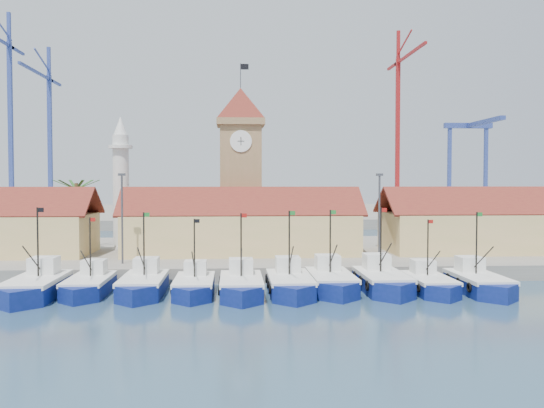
{
  "coord_description": "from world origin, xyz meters",
  "views": [
    {
      "loc": [
        -0.96,
        -49.04,
        9.81
      ],
      "look_at": [
        3.37,
        18.0,
        7.19
      ],
      "focal_mm": 40.0,
      "sensor_mm": 36.0,
      "label": 1
    }
  ],
  "objects": [
    {
      "name": "boat_4",
      "position": [
        -0.28,
        1.92,
        0.77
      ],
      "size": [
        3.57,
        9.78,
        7.4
      ],
      "color": "navy",
      "rests_on": "ground"
    },
    {
      "name": "ground",
      "position": [
        0.0,
        0.0,
        0.0
      ],
      "size": [
        400.0,
        400.0,
        0.0
      ],
      "primitive_type": "plane",
      "color": "#1B3049",
      "rests_on": "ground"
    },
    {
      "name": "boat_2",
      "position": [
        -8.69,
        2.95,
        0.77
      ],
      "size": [
        3.6,
        9.86,
        7.46
      ],
      "color": "navy",
      "rests_on": "ground"
    },
    {
      "name": "boat_5",
      "position": [
        3.92,
        2.32,
        0.78
      ],
      "size": [
        3.66,
        10.04,
        7.59
      ],
      "color": "navy",
      "rests_on": "ground"
    },
    {
      "name": "quay",
      "position": [
        0.0,
        24.0,
        0.75
      ],
      "size": [
        140.0,
        32.0,
        1.5
      ],
      "primitive_type": "cube",
      "color": "gray",
      "rests_on": "ground"
    },
    {
      "name": "boat_3",
      "position": [
        -4.3,
        2.54,
        0.71
      ],
      "size": [
        3.31,
        9.08,
        6.87
      ],
      "color": "navy",
      "rests_on": "ground"
    },
    {
      "name": "boat_9",
      "position": [
        20.48,
        1.96,
        0.77
      ],
      "size": [
        3.58,
        9.82,
        7.43
      ],
      "color": "navy",
      "rests_on": "ground"
    },
    {
      "name": "crane_red_right",
      "position": [
        41.44,
        103.73,
        27.56
      ],
      "size": [
        1.0,
        32.42,
        46.14
      ],
      "color": "maroon",
      "rests_on": "terminal"
    },
    {
      "name": "palm_tree",
      "position": [
        -20.0,
        26.0,
        6.25
      ],
      "size": [
        5.6,
        5.03,
        8.39
      ],
      "color": "brown",
      "rests_on": "quay"
    },
    {
      "name": "clock_tower",
      "position": [
        0.0,
        26.0,
        11.96
      ],
      "size": [
        5.8,
        5.8,
        22.7
      ],
      "color": "#9D7550",
      "rests_on": "quay"
    },
    {
      "name": "gantry",
      "position": [
        62.0,
        106.65,
        20.04
      ],
      "size": [
        13.0,
        22.0,
        23.2
      ],
      "color": "#2F4392",
      "rests_on": "terminal"
    },
    {
      "name": "terminal",
      "position": [
        0.0,
        110.0,
        1.0
      ],
      "size": [
        240.0,
        80.0,
        2.0
      ],
      "primitive_type": "cube",
      "color": "gray",
      "rests_on": "ground"
    },
    {
      "name": "boat_8",
      "position": [
        16.18,
        2.3,
        0.7
      ],
      "size": [
        3.25,
        8.9,
        6.73
      ],
      "color": "navy",
      "rests_on": "ground"
    },
    {
      "name": "hall_center",
      "position": [
        0.0,
        20.0,
        3.99
      ],
      "size": [
        27.04,
        10.13,
        7.61
      ],
      "color": "#E3BA7C",
      "rests_on": "quay"
    },
    {
      "name": "boat_1",
      "position": [
        -13.35,
        3.35,
        0.72
      ],
      "size": [
        3.37,
        9.23,
        6.99
      ],
      "color": "navy",
      "rests_on": "ground"
    },
    {
      "name": "hall_right",
      "position": [
        32.0,
        20.0,
        3.99
      ],
      "size": [
        31.2,
        10.13,
        7.61
      ],
      "color": "#E3BA7C",
      "rests_on": "quay"
    },
    {
      "name": "crane_blue_near",
      "position": [
        -47.23,
        106.74,
        24.89
      ],
      "size": [
        1.0,
        31.53,
        41.4
      ],
      "color": "#2F4392",
      "rests_on": "terminal"
    },
    {
      "name": "lamp_posts",
      "position": [
        0.5,
        12.0,
        6.48
      ],
      "size": [
        80.7,
        0.25,
        9.03
      ],
      "color": "#3F3F44",
      "rests_on": "quay"
    },
    {
      "name": "boat_6",
      "position": [
        7.69,
        3.37,
        0.79
      ],
      "size": [
        3.67,
        10.04,
        7.6
      ],
      "color": "navy",
      "rests_on": "ground"
    },
    {
      "name": "boat_0",
      "position": [
        -17.45,
        2.14,
        0.82
      ],
      "size": [
        3.84,
        10.53,
        7.97
      ],
      "color": "navy",
      "rests_on": "ground"
    },
    {
      "name": "boat_7",
      "position": [
        12.22,
        3.16,
        0.81
      ],
      "size": [
        3.77,
        10.32,
        7.81
      ],
      "color": "navy",
      "rests_on": "ground"
    },
    {
      "name": "crane_blue_far",
      "position": [
        -54.77,
        100.73,
        28.78
      ],
      "size": [
        1.0,
        32.82,
        48.31
      ],
      "color": "#2F4392",
      "rests_on": "terminal"
    },
    {
      "name": "minaret",
      "position": [
        -15.0,
        28.0,
        9.73
      ],
      "size": [
        3.0,
        3.0,
        16.3
      ],
      "color": "silver",
      "rests_on": "quay"
    }
  ]
}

